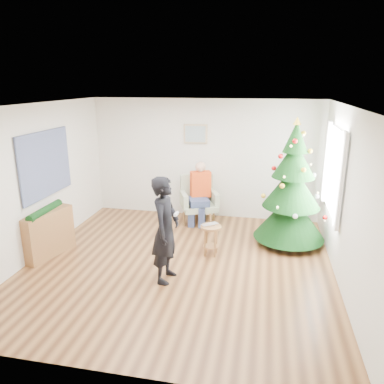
% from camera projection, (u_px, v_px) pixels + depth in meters
% --- Properties ---
extents(floor, '(5.00, 5.00, 0.00)m').
position_uv_depth(floor, '(179.00, 265.00, 6.25)').
color(floor, brown).
rests_on(floor, ground).
extents(ceiling, '(5.00, 5.00, 0.00)m').
position_uv_depth(ceiling, '(177.00, 106.00, 5.51)').
color(ceiling, white).
rests_on(ceiling, wall_back).
extents(wall_back, '(5.00, 0.00, 5.00)m').
position_uv_depth(wall_back, '(205.00, 159.00, 8.23)').
color(wall_back, silver).
rests_on(wall_back, floor).
extents(wall_front, '(5.00, 0.00, 5.00)m').
position_uv_depth(wall_front, '(117.00, 263.00, 3.53)').
color(wall_front, silver).
rests_on(wall_front, floor).
extents(wall_left, '(0.00, 5.00, 5.00)m').
position_uv_depth(wall_left, '(35.00, 182.00, 6.36)').
color(wall_left, silver).
rests_on(wall_left, floor).
extents(wall_right, '(0.00, 5.00, 5.00)m').
position_uv_depth(wall_right, '(346.00, 200.00, 5.41)').
color(wall_right, silver).
rests_on(wall_right, floor).
extents(window_panel, '(0.04, 1.30, 1.40)m').
position_uv_depth(window_panel, '(334.00, 171.00, 6.29)').
color(window_panel, white).
rests_on(window_panel, wall_right).
extents(curtains, '(0.05, 1.75, 1.50)m').
position_uv_depth(curtains, '(333.00, 170.00, 6.30)').
color(curtains, white).
rests_on(curtains, wall_right).
extents(christmas_tree, '(1.31, 1.31, 2.36)m').
position_uv_depth(christmas_tree, '(292.00, 189.00, 6.80)').
color(christmas_tree, '#3F2816').
rests_on(christmas_tree, floor).
extents(stool, '(0.36, 0.36, 0.54)m').
position_uv_depth(stool, '(211.00, 240.00, 6.54)').
color(stool, brown).
rests_on(stool, floor).
extents(laptop, '(0.35, 0.34, 0.02)m').
position_uv_depth(laptop, '(211.00, 225.00, 6.46)').
color(laptop, silver).
rests_on(laptop, stool).
extents(armchair, '(0.92, 0.91, 1.00)m').
position_uv_depth(armchair, '(199.00, 205.00, 8.09)').
color(armchair, '#9AA787').
rests_on(armchair, floor).
extents(seated_person, '(0.53, 0.68, 1.31)m').
position_uv_depth(seated_person, '(199.00, 192.00, 7.95)').
color(seated_person, navy).
rests_on(seated_person, armchair).
extents(standing_man, '(0.44, 0.63, 1.64)m').
position_uv_depth(standing_man, '(166.00, 230.00, 5.57)').
color(standing_man, black).
rests_on(standing_man, floor).
extents(game_controller, '(0.05, 0.13, 0.04)m').
position_uv_depth(game_controller, '(176.00, 214.00, 5.43)').
color(game_controller, white).
rests_on(game_controller, standing_man).
extents(console, '(0.52, 1.04, 0.80)m').
position_uv_depth(console, '(48.00, 233.00, 6.51)').
color(console, brown).
rests_on(console, floor).
extents(garland, '(0.14, 0.90, 0.14)m').
position_uv_depth(garland, '(45.00, 211.00, 6.39)').
color(garland, black).
rests_on(garland, console).
extents(tapestry, '(0.03, 1.50, 1.15)m').
position_uv_depth(tapestry, '(46.00, 164.00, 6.56)').
color(tapestry, black).
rests_on(tapestry, wall_left).
extents(framed_picture, '(0.52, 0.05, 0.42)m').
position_uv_depth(framed_picture, '(195.00, 134.00, 8.08)').
color(framed_picture, tan).
rests_on(framed_picture, wall_back).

